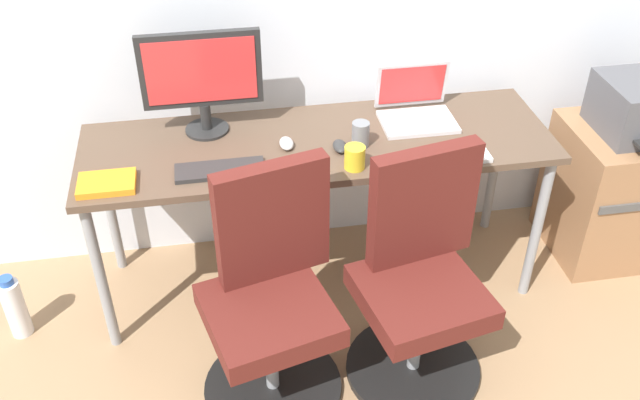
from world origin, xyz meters
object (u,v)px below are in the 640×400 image
(side_cabinet, at_px, (619,190))
(open_laptop, at_px, (415,106))
(water_bottle_on_floor, at_px, (15,307))
(desktop_monitor, at_px, (201,76))
(office_chair_right, at_px, (420,283))
(coffee_mug, at_px, (355,157))
(office_chair_left, at_px, (271,301))

(side_cabinet, relative_size, open_laptop, 2.11)
(water_bottle_on_floor, height_order, desktop_monitor, desktop_monitor)
(office_chair_right, relative_size, desktop_monitor, 1.96)
(office_chair_right, distance_m, desktop_monitor, 1.17)
(side_cabinet, xyz_separation_m, water_bottle_on_floor, (-2.75, -0.13, -0.18))
(side_cabinet, bearing_deg, open_laptop, 173.99)
(side_cabinet, height_order, coffee_mug, coffee_mug)
(coffee_mug, bearing_deg, side_cabinet, 9.60)
(water_bottle_on_floor, bearing_deg, open_laptop, 7.56)
(desktop_monitor, bearing_deg, coffee_mug, -34.50)
(office_chair_right, bearing_deg, open_laptop, 77.97)
(desktop_monitor, bearing_deg, office_chair_right, -43.66)
(office_chair_left, bearing_deg, side_cabinet, 18.01)
(office_chair_right, bearing_deg, water_bottle_on_floor, 165.09)
(side_cabinet, relative_size, water_bottle_on_floor, 2.11)
(office_chair_left, bearing_deg, desktop_monitor, 103.66)
(office_chair_left, height_order, desktop_monitor, desktop_monitor)
(open_laptop, xyz_separation_m, coffee_mug, (-0.33, -0.33, -0.01))
(open_laptop, bearing_deg, office_chair_right, -102.03)
(office_chair_right, xyz_separation_m, water_bottle_on_floor, (-1.61, 0.43, -0.28))
(water_bottle_on_floor, relative_size, open_laptop, 1.00)
(water_bottle_on_floor, xyz_separation_m, coffee_mug, (1.41, -0.10, 0.65))
(office_chair_right, height_order, desktop_monitor, desktop_monitor)
(office_chair_right, relative_size, water_bottle_on_floor, 3.03)
(side_cabinet, bearing_deg, office_chair_right, -154.08)
(water_bottle_on_floor, distance_m, open_laptop, 1.88)
(water_bottle_on_floor, bearing_deg, office_chair_right, -14.91)
(desktop_monitor, relative_size, open_laptop, 1.55)
(water_bottle_on_floor, distance_m, desktop_monitor, 1.25)
(office_chair_left, relative_size, office_chair_right, 1.00)
(water_bottle_on_floor, bearing_deg, office_chair_left, -22.38)
(open_laptop, bearing_deg, coffee_mug, -135.18)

